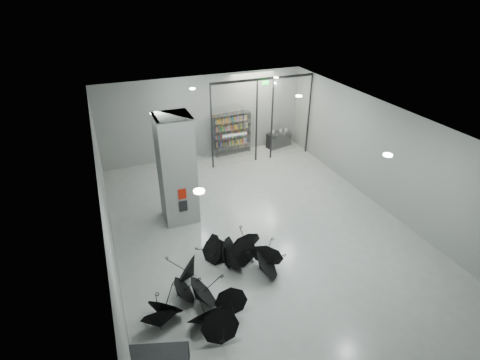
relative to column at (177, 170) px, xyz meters
name	(u,v)px	position (x,y,z in m)	size (l,w,h in m)	color
room	(266,160)	(2.50, -2.00, 0.84)	(14.00, 14.02, 4.01)	gray
column	(177,170)	(0.00, 0.00, 0.00)	(1.20, 1.20, 4.00)	slate
fire_cabinet	(182,194)	(0.00, -0.62, -0.65)	(0.28, 0.04, 0.38)	#A50A07
info_panel	(183,206)	(0.00, -0.62, -1.15)	(0.30, 0.03, 0.42)	black
exit_sign	(265,83)	(4.90, 3.30, 1.82)	(0.30, 0.06, 0.15)	#0CE533
glass_partition	(262,117)	(4.89, 3.50, 0.18)	(5.06, 0.08, 4.00)	silver
bookshelf	(231,134)	(3.79, 4.75, -0.95)	(1.90, 0.38, 2.09)	black
shop_counter	(279,139)	(6.40, 4.61, -1.60)	(1.32, 0.53, 0.79)	black
umbrella_cluster	(218,280)	(0.16, -4.00, -1.70)	(4.65, 3.91, 1.27)	black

